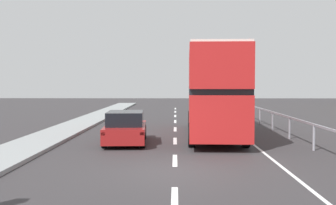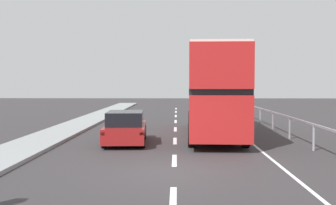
# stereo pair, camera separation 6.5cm
# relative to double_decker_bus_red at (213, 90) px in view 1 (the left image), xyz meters

# --- Properties ---
(ground_plane) EXTENTS (73.61, 120.00, 0.10)m
(ground_plane) POSITION_rel_double_decker_bus_red_xyz_m (-1.92, -8.34, -2.36)
(ground_plane) COLOR #323032
(lane_paint_markings) EXTENTS (3.53, 46.00, 0.01)m
(lane_paint_markings) POSITION_rel_double_decker_bus_red_xyz_m (0.15, 0.60, -2.30)
(lane_paint_markings) COLOR silver
(lane_paint_markings) RESTS_ON ground
(bridge_side_railing) EXTENTS (0.10, 42.00, 1.07)m
(bridge_side_railing) POSITION_rel_double_decker_bus_red_xyz_m (3.54, 0.66, -1.44)
(bridge_side_railing) COLOR gray
(bridge_side_railing) RESTS_ON ground
(double_decker_bus_red) EXTENTS (2.77, 10.80, 4.31)m
(double_decker_bus_red) POSITION_rel_double_decker_bus_red_xyz_m (0.00, 0.00, 0.00)
(double_decker_bus_red) COLOR red
(double_decker_bus_red) RESTS_ON ground
(hatchback_car_near) EXTENTS (1.97, 4.27, 1.42)m
(hatchback_car_near) POSITION_rel_double_decker_bus_red_xyz_m (-4.10, -2.71, -1.63)
(hatchback_car_near) COLOR maroon
(hatchback_car_near) RESTS_ON ground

